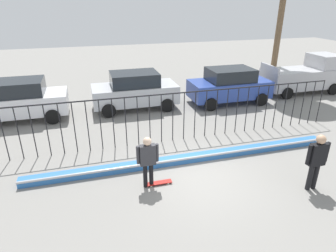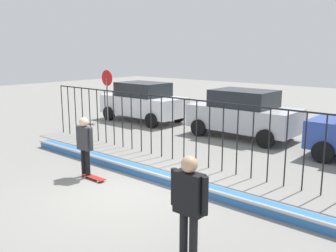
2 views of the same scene
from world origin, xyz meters
name	(u,v)px [view 2 (image 2 of 2)]	position (x,y,z in m)	size (l,w,h in m)	color
ground_plane	(125,192)	(0.00, 0.00, 0.00)	(60.00, 60.00, 0.00)	gray
bowl_coping_ledge	(156,176)	(0.00, 1.14, 0.12)	(11.00, 0.40, 0.27)	#2D6BB7
perimeter_fence	(196,126)	(0.00, 2.92, 1.21)	(14.04, 0.04, 2.00)	black
skateboarder	(85,142)	(-1.63, 0.06, 1.00)	(0.67, 0.25, 1.66)	black
skateboard	(94,177)	(-1.30, 0.06, 0.06)	(0.80, 0.20, 0.07)	#A51E19
camera_operator	(189,199)	(3.07, -1.41, 1.08)	(0.73, 0.27, 1.80)	black
parked_car_white	(143,101)	(-6.26, 7.00, 0.97)	(4.30, 2.12, 1.90)	silver
parked_car_silver	(243,113)	(-0.79, 7.09, 0.97)	(4.30, 2.12, 1.90)	#B7BABF
stop_sign	(107,88)	(-7.51, 5.81, 1.62)	(0.76, 0.07, 2.50)	slate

